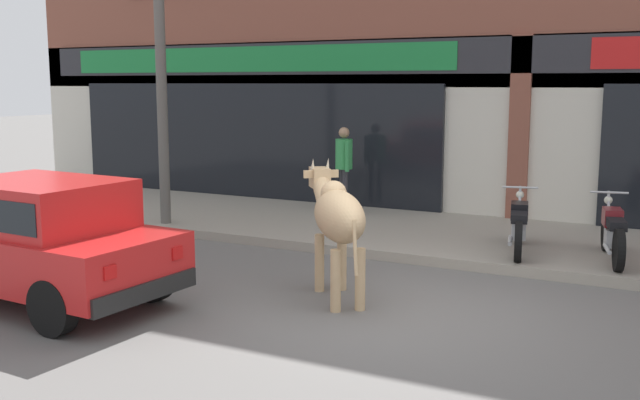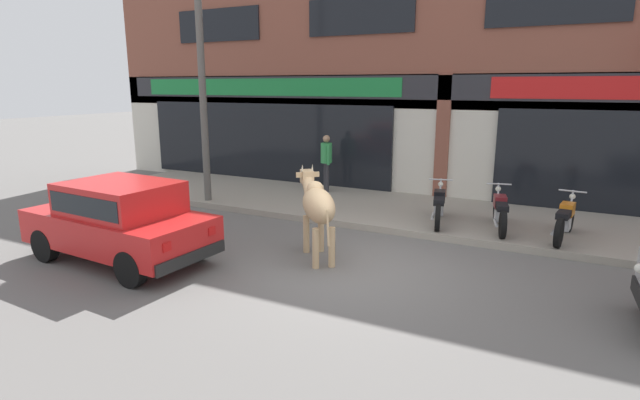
{
  "view_description": "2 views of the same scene",
  "coord_description": "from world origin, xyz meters",
  "px_view_note": "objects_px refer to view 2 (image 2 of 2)",
  "views": [
    {
      "loc": [
        3.02,
        -7.62,
        2.57
      ],
      "look_at": [
        -1.49,
        1.0,
        1.04
      ],
      "focal_mm": 42.0,
      "sensor_mm": 36.0,
      "label": 1
    },
    {
      "loc": [
        3.23,
        -7.53,
        3.11
      ],
      "look_at": [
        -1.2,
        1.0,
        0.89
      ],
      "focal_mm": 28.0,
      "sensor_mm": 36.0,
      "label": 2
    }
  ],
  "objects_px": {
    "motorcycle_0": "(439,206)",
    "motorcycle_2": "(565,220)",
    "car_1": "(120,218)",
    "pedestrian": "(326,157)",
    "motorcycle_1": "(500,212)",
    "cow": "(317,205)",
    "utility_pole": "(202,82)"
  },
  "relations": [
    {
      "from": "motorcycle_0",
      "to": "motorcycle_2",
      "type": "distance_m",
      "value": 2.5
    },
    {
      "from": "car_1",
      "to": "pedestrian",
      "type": "height_order",
      "value": "pedestrian"
    },
    {
      "from": "motorcycle_1",
      "to": "pedestrian",
      "type": "bearing_deg",
      "value": 160.02
    },
    {
      "from": "cow",
      "to": "motorcycle_2",
      "type": "distance_m",
      "value": 4.92
    },
    {
      "from": "cow",
      "to": "car_1",
      "type": "bearing_deg",
      "value": -149.45
    },
    {
      "from": "motorcycle_0",
      "to": "motorcycle_2",
      "type": "relative_size",
      "value": 0.99
    },
    {
      "from": "cow",
      "to": "utility_pole",
      "type": "xyz_separation_m",
      "value": [
        -4.46,
        2.29,
        2.18
      ]
    },
    {
      "from": "motorcycle_0",
      "to": "utility_pole",
      "type": "height_order",
      "value": "utility_pole"
    },
    {
      "from": "motorcycle_1",
      "to": "motorcycle_2",
      "type": "distance_m",
      "value": 1.24
    },
    {
      "from": "car_1",
      "to": "motorcycle_1",
      "type": "relative_size",
      "value": 2.07
    },
    {
      "from": "motorcycle_0",
      "to": "motorcycle_2",
      "type": "height_order",
      "value": "same"
    },
    {
      "from": "motorcycle_2",
      "to": "motorcycle_0",
      "type": "bearing_deg",
      "value": 179.0
    },
    {
      "from": "motorcycle_0",
      "to": "motorcycle_1",
      "type": "height_order",
      "value": "same"
    },
    {
      "from": "car_1",
      "to": "pedestrian",
      "type": "bearing_deg",
      "value": 82.78
    },
    {
      "from": "cow",
      "to": "pedestrian",
      "type": "relative_size",
      "value": 1.11
    },
    {
      "from": "motorcycle_0",
      "to": "motorcycle_2",
      "type": "xyz_separation_m",
      "value": [
        2.5,
        -0.04,
        0.0
      ]
    },
    {
      "from": "motorcycle_2",
      "to": "pedestrian",
      "type": "distance_m",
      "value": 6.52
    },
    {
      "from": "cow",
      "to": "utility_pole",
      "type": "height_order",
      "value": "utility_pole"
    },
    {
      "from": "motorcycle_1",
      "to": "motorcycle_2",
      "type": "relative_size",
      "value": 0.99
    },
    {
      "from": "motorcycle_2",
      "to": "pedestrian",
      "type": "relative_size",
      "value": 1.13
    },
    {
      "from": "motorcycle_1",
      "to": "utility_pole",
      "type": "relative_size",
      "value": 0.29
    },
    {
      "from": "car_1",
      "to": "cow",
      "type": "bearing_deg",
      "value": 30.55
    },
    {
      "from": "car_1",
      "to": "utility_pole",
      "type": "xyz_separation_m",
      "value": [
        -1.43,
        4.08,
        2.37
      ]
    },
    {
      "from": "motorcycle_1",
      "to": "motorcycle_2",
      "type": "xyz_separation_m",
      "value": [
        1.23,
        -0.11,
        0.0
      ]
    },
    {
      "from": "car_1",
      "to": "utility_pole",
      "type": "relative_size",
      "value": 0.61
    },
    {
      "from": "motorcycle_1",
      "to": "motorcycle_0",
      "type": "bearing_deg",
      "value": -176.9
    },
    {
      "from": "car_1",
      "to": "motorcycle_1",
      "type": "xyz_separation_m",
      "value": [
        5.8,
        4.72,
        -0.28
      ]
    },
    {
      "from": "cow",
      "to": "motorcycle_1",
      "type": "relative_size",
      "value": 1.0
    },
    {
      "from": "pedestrian",
      "to": "car_1",
      "type": "bearing_deg",
      "value": -97.22
    },
    {
      "from": "pedestrian",
      "to": "motorcycle_2",
      "type": "bearing_deg",
      "value": -17.19
    },
    {
      "from": "cow",
      "to": "car_1",
      "type": "relative_size",
      "value": 0.48
    },
    {
      "from": "car_1",
      "to": "pedestrian",
      "type": "relative_size",
      "value": 2.3
    }
  ]
}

